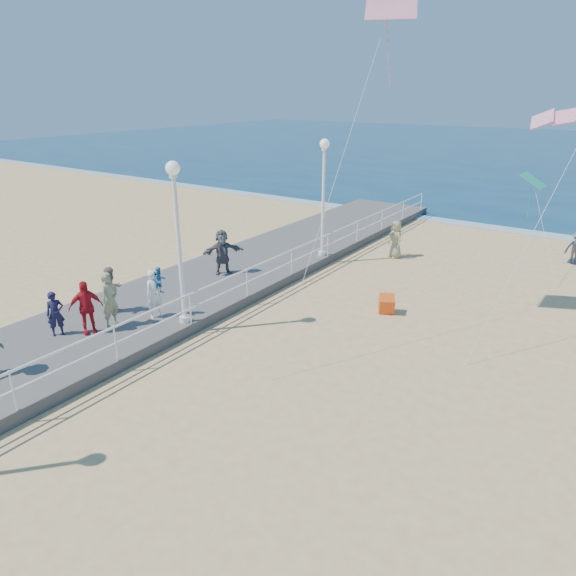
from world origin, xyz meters
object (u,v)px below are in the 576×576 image
Objects in this scene: lamp_post_far at (324,186)px; beach_walker_a at (576,248)px; lamp_post_mid at (177,227)px; beach_walker_c at (396,239)px; spectator_1 at (112,290)px; spectator_3 at (86,307)px; toddler_held at (160,280)px; spectator_5 at (222,252)px; spectator_0 at (55,314)px; spectator_6 at (110,300)px; woman_holding_toddler at (155,294)px; box_kite at (386,305)px.

lamp_post_far is 12.27m from beach_walker_a.
beach_walker_c is at bearing 78.18° from lamp_post_mid.
spectator_1 is 0.94× the size of spectator_3.
beach_walker_a is at bearing 34.08° from lamp_post_far.
toddler_held is 4.74m from spectator_5.
spectator_3 is at bearing -129.55° from lamp_post_mid.
lamp_post_mid is 3.66m from spectator_1.
spectator_0 is 15.65m from beach_walker_c.
woman_holding_toddler is at bearing -36.06° from spectator_6.
beach_walker_c is (5.10, 14.80, -0.21)m from spectator_0.
beach_walker_a is (10.82, 15.80, -0.94)m from toddler_held.
spectator_5 is 1.03× the size of beach_walker_c.
spectator_5 is (0.46, 7.43, 0.22)m from spectator_0.
spectator_1 is 0.88× the size of spectator_6.
spectator_3 is 0.94× the size of spectator_5.
lamp_post_mid is at bearing -72.63° from toddler_held.
lamp_post_mid is at bearing -58.06° from spectator_6.
box_kite is at bearing -18.03° from spectator_0.
beach_walker_a is at bearing -40.87° from spectator_1.
spectator_6 is 9.67m from box_kite.
beach_walker_c is (3.41, 11.93, -0.80)m from toddler_held.
spectator_5 is at bearing 23.47° from woman_holding_toddler.
spectator_5 is 1.00× the size of spectator_6.
lamp_post_mid is at bearing -66.40° from beach_walker_c.
spectator_3 is 0.79m from spectator_6.
spectator_6 is (0.91, -0.77, 0.11)m from spectator_1.
spectator_0 is 22.47m from beach_walker_a.
lamp_post_far reaches higher than spectator_0.
lamp_post_far is 9.63m from woman_holding_toddler.
woman_holding_toddler is at bearing 6.39° from spectator_3.
box_kite is (4.95, -3.65, -3.36)m from lamp_post_far.
woman_holding_toddler is 3.13m from spectator_0.
toddler_held reaches higher than beach_walker_c.
spectator_0 reaches higher than beach_walker_c.
beach_walker_c is at bearing -5.85° from woman_holding_toddler.
lamp_post_far is 2.90× the size of beach_walker_c.
spectator_0 is 2.17m from spectator_1.
box_kite is (7.57, 8.33, -0.83)m from spectator_0.
lamp_post_mid is 8.87× the size of box_kite.
spectator_6 is (-1.71, -1.59, -2.32)m from lamp_post_mid.
spectator_3 is 2.94× the size of box_kite.
box_kite is (5.88, 5.46, -1.42)m from toddler_held.
spectator_5 reaches higher than spectator_1.
spectator_0 is 0.87× the size of spectator_1.
woman_holding_toddler is 0.92× the size of beach_walker_c.
lamp_post_far is at bearing -95.85° from beach_walker_c.
spectator_0 is (-2.62, -2.98, -2.53)m from lamp_post_mid.
woman_holding_toddler reaches higher than spectator_0.
lamp_post_far is at bearing 8.09° from spectator_5.
lamp_post_mid is 3.85m from spectator_3.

